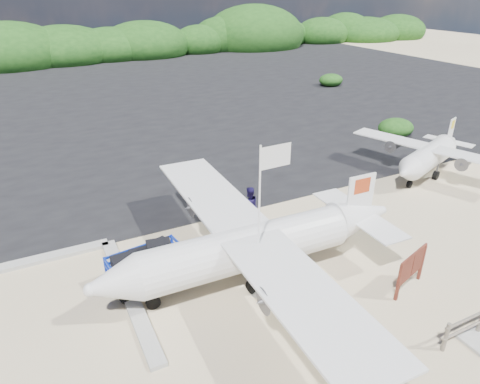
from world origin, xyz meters
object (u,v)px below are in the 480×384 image
at_px(baggage_cart, 150,282).
at_px(aircraft_small, 32,88).
at_px(signboard, 407,289).
at_px(crew_a, 216,226).
at_px(aircraft_large, 284,95).
at_px(crew_b, 249,206).
at_px(flagpole, 257,294).

xyz_separation_m(baggage_cart, aircraft_small, (-1.96, 35.79, 0.00)).
bearing_deg(baggage_cart, signboard, -37.30).
height_order(crew_a, aircraft_large, aircraft_large).
xyz_separation_m(signboard, crew_b, (-2.83, 6.39, 0.89)).
height_order(crew_b, aircraft_small, crew_b).
bearing_deg(flagpole, aircraft_large, 56.30).
xyz_separation_m(baggage_cart, aircraft_large, (19.18, 21.85, 0.00)).
relative_size(aircraft_large, aircraft_small, 1.92).
height_order(signboard, crew_b, crew_b).
height_order(baggage_cart, signboard, signboard).
bearing_deg(crew_b, aircraft_large, -131.66).
bearing_deg(aircraft_small, aircraft_large, 126.84).
bearing_deg(signboard, baggage_cart, 134.26).
relative_size(baggage_cart, crew_b, 1.59).
distance_m(flagpole, crew_a, 3.52).
relative_size(signboard, crew_a, 1.07).
distance_m(baggage_cart, signboard, 9.00).
xyz_separation_m(flagpole, aircraft_large, (16.07, 24.09, 0.00)).
bearing_deg(crew_b, aircraft_small, -84.44).
distance_m(signboard, crew_b, 7.05).
relative_size(baggage_cart, signboard, 1.52).
bearing_deg(aircraft_small, baggage_cart, 73.40).
distance_m(baggage_cart, crew_b, 5.52).
distance_m(baggage_cart, aircraft_small, 35.85).
bearing_deg(crew_b, baggage_cart, 15.85).
bearing_deg(crew_a, flagpole, 66.93).
height_order(signboard, aircraft_small, aircraft_small).
distance_m(signboard, aircraft_small, 41.33).
bearing_deg(crew_a, signboard, 107.70).
xyz_separation_m(baggage_cart, signboard, (7.88, -4.35, 0.00)).
bearing_deg(flagpole, signboard, -23.84).
bearing_deg(crew_a, crew_b, -178.92).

